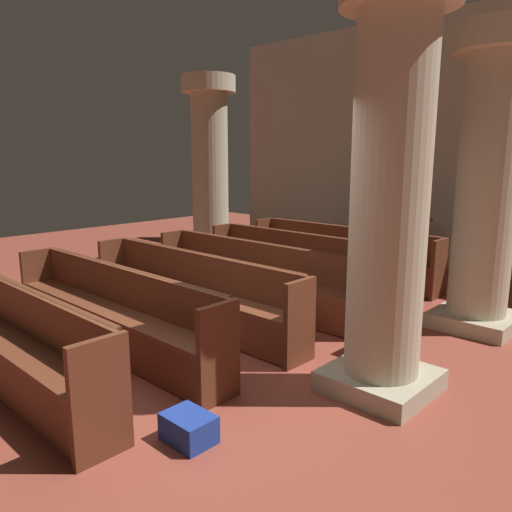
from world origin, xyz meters
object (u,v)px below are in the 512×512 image
Objects in this scene: pew_row_0 at (340,251)px; pew_row_1 at (301,261)px; pillar_aisle_side at (488,177)px; pillar_aisle_rear at (390,186)px; lectern at (413,249)px; pew_row_4 at (111,307)px; pew_row_2 at (252,273)px; pew_row_3 at (190,288)px; pew_row_5 at (5,333)px; kneeler_box_blue at (189,428)px; kneeler_box_red at (367,344)px; pillar_far_side at (210,169)px; hymn_book at (397,231)px.

pew_row_1 is at bearing -90.00° from pew_row_0.
pillar_aisle_side reaches higher than pew_row_1.
pillar_aisle_rear is 3.19× the size of lectern.
pew_row_2 is at bearing 90.00° from pew_row_4.
pew_row_3 is at bearing -90.00° from pew_row_1.
pillar_aisle_rear is (2.56, 2.19, 1.33)m from pew_row_5.
pew_row_0 is 1.33m from lectern.
pew_row_0 and pew_row_3 have the same top height.
pillar_aisle_rear is (2.56, 1.12, 1.33)m from pew_row_4.
pew_row_3 reaches higher than kneeler_box_blue.
lectern is at bearing 55.02° from pew_row_0.
pillar_aisle_rear is at bearing 23.67° from pew_row_4.
kneeler_box_red is at bearing 53.49° from pew_row_5.
pew_row_3 is at bearing -137.79° from pillar_aisle_side.
pew_row_0 is at bearing 90.00° from pew_row_1.
pew_row_4 is (0.00, -3.22, 0.00)m from pew_row_1.
kneeler_box_red is at bearing 129.04° from pillar_aisle_rear.
pillar_aisle_rear is 4.81m from lectern.
pillar_far_side is 9.35× the size of kneeler_box_blue.
pew_row_3 is 1.00× the size of pillar_aisle_rear.
pillar_far_side is (-5.06, 0.24, 0.00)m from pillar_aisle_side.
pew_row_1 is 1.00× the size of pew_row_5.
pillar_aisle_rear is at bearing -26.39° from pillar_far_side.
pew_row_4 is at bearing -90.00° from pew_row_2.
pew_row_3 and pew_row_5 have the same top height.
pew_row_2 is 9.98× the size of kneeler_box_red.
pew_row_3 is at bearing 140.22° from kneeler_box_blue.
lectern is (0.76, 6.45, -0.02)m from pew_row_5.
pew_row_5 is at bearing -126.51° from kneeler_box_red.
pew_row_3 is at bearing 90.00° from pew_row_4.
pew_row_3 is 3.55m from hymn_book.
pillar_aisle_rear is at bearing -67.12° from lectern.
pew_row_1 is at bearing 140.66° from pillar_aisle_rear.
pillar_aisle_side is 3.00m from lectern.
pew_row_4 is at bearing -55.40° from pillar_far_side.
pew_row_4 is at bearing -90.00° from pew_row_1.
kneeler_box_red is at bearing -70.30° from lectern.
hymn_book is at bearing 68.62° from pew_row_2.
pew_row_0 is at bearing 14.65° from pillar_far_side.
kneeler_box_red is (2.07, 0.65, -0.34)m from pew_row_3.
pew_row_3 is at bearing -45.62° from pillar_far_side.
pillar_far_side is at bearing 149.29° from pew_row_2.
pillar_far_side is at bearing 153.61° from pillar_aisle_rear.
pew_row_5 is at bearing -90.00° from pew_row_4.
pew_row_1 and pew_row_4 have the same top height.
pew_row_2 is 3.06m from pillar_aisle_rear.
pew_row_2 is at bearing -154.00° from pillar_aisle_side.
pew_row_2 and pew_row_3 have the same top height.
lectern is 5.72× the size of hymn_book.
pew_row_4 is 1.00× the size of pillar_aisle_rear.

